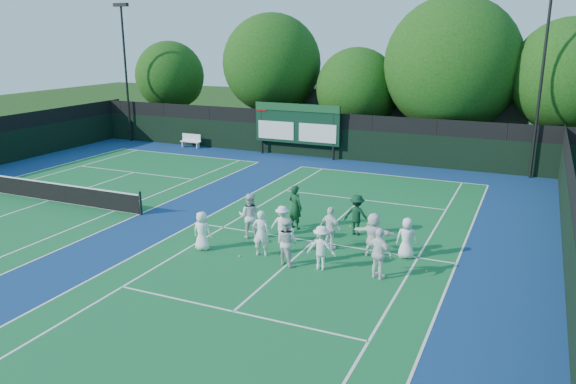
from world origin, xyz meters
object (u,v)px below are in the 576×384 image
at_px(scoreboard, 297,124).
at_px(tennis_net, 49,191).
at_px(coach_left, 295,207).
at_px(bench, 191,140).

xyz_separation_m(scoreboard, tennis_net, (-6.99, -14.59, -1.70)).
xyz_separation_m(scoreboard, coach_left, (5.73, -13.43, -1.25)).
bearing_deg(tennis_net, bench, 95.01).
distance_m(scoreboard, tennis_net, 16.26).
bearing_deg(scoreboard, tennis_net, -115.60).
relative_size(tennis_net, bench, 7.25).
bearing_deg(bench, coach_left, -43.41).
xyz_separation_m(tennis_net, bench, (-1.26, 14.37, 0.04)).
height_order(tennis_net, bench, tennis_net).
bearing_deg(tennis_net, coach_left, 5.18).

